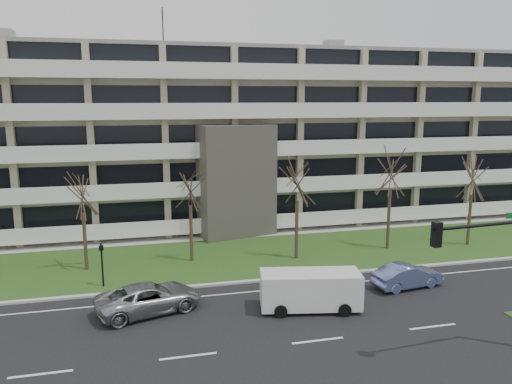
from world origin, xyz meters
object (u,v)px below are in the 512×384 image
object	(u,v)px
silver_pickup	(149,298)
traffic_signal	(500,264)
pedestrian_signal	(102,259)
white_van	(312,287)
blue_sedan	(407,276)

from	to	relation	value
silver_pickup	traffic_signal	size ratio (longest dim) A/B	0.86
silver_pickup	pedestrian_signal	distance (m)	5.00
white_van	pedestrian_signal	bearing A→B (deg)	162.58
blue_sedan	traffic_signal	world-z (taller)	traffic_signal
pedestrian_signal	white_van	bearing A→B (deg)	-36.23
traffic_signal	pedestrian_signal	distance (m)	21.11
silver_pickup	traffic_signal	xyz separation A→B (m)	(14.47, -8.08, 3.35)
silver_pickup	white_van	distance (m)	8.57
white_van	blue_sedan	bearing A→B (deg)	24.72
white_van	pedestrian_signal	distance (m)	12.44
silver_pickup	pedestrian_signal	bearing A→B (deg)	14.59
silver_pickup	blue_sedan	distance (m)	14.98
traffic_signal	pedestrian_signal	size ratio (longest dim) A/B	2.36
blue_sedan	white_van	world-z (taller)	white_van
white_van	pedestrian_signal	xyz separation A→B (m)	(-10.93, 5.92, 0.49)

